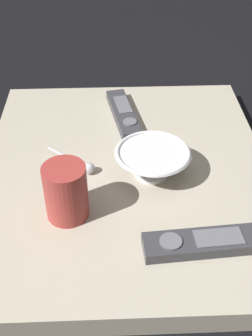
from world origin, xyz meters
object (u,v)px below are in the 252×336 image
object	(u,v)px
tv_remote_near	(125,114)
tv_remote_far	(203,243)
cereal_bowl	(152,161)
teaspoon	(84,166)
coffee_mug	(66,192)

from	to	relation	value
tv_remote_near	tv_remote_far	world-z (taller)	tv_remote_near
cereal_bowl	tv_remote_far	size ratio (longest dim) A/B	0.73
cereal_bowl	tv_remote_near	distance (m)	0.21
tv_remote_far	tv_remote_near	bearing A→B (deg)	-74.20
teaspoon	tv_remote_near	distance (m)	0.21
cereal_bowl	tv_remote_near	size ratio (longest dim) A/B	0.74
coffee_mug	tv_remote_near	xyz separation A→B (m)	(-0.11, -0.31, -0.04)
cereal_bowl	teaspoon	size ratio (longest dim) A/B	1.46
coffee_mug	tv_remote_near	distance (m)	0.33
cereal_bowl	tv_remote_far	bearing A→B (deg)	109.33
coffee_mug	tv_remote_far	bearing A→B (deg)	158.89
teaspoon	tv_remote_near	size ratio (longest dim) A/B	0.51
coffee_mug	teaspoon	distance (m)	0.13
coffee_mug	cereal_bowl	bearing A→B (deg)	-146.74
cereal_bowl	tv_remote_far	world-z (taller)	cereal_bowl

